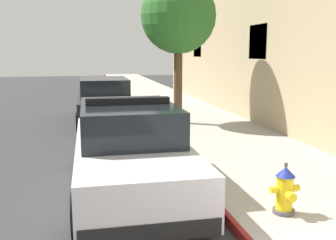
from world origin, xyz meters
name	(u,v)px	position (x,y,z in m)	size (l,w,h in m)	color
ground_plane	(12,137)	(-4.27, 10.00, -0.10)	(31.76, 60.00, 0.20)	#353538
sidewalk_pavement	(200,124)	(1.73, 10.00, 0.08)	(3.46, 60.00, 0.15)	#ADA89E
curb_painted_edge	(149,126)	(-0.04, 10.00, 0.08)	(0.08, 60.00, 0.15)	maroon
police_cruiser	(129,150)	(-1.28, 4.44, 0.74)	(1.94, 4.84, 1.68)	white
parked_car_silver_ahead	(105,101)	(-1.37, 11.60, 0.74)	(1.94, 4.84, 1.56)	black
fire_hydrant	(285,190)	(0.77, 2.56, 0.50)	(0.44, 0.40, 0.76)	#4C4C51
street_tree	(178,17)	(0.96, 10.04, 3.60)	(2.41, 2.41, 4.68)	brown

